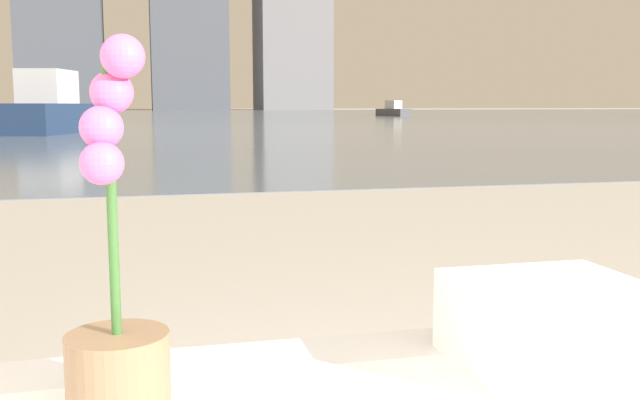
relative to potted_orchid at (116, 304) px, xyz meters
The scene contains 5 objects.
potted_orchid is the anchor object (origin of this frame).
towel_stack 0.58m from the potted_orchid, ahead, with size 0.25×0.21×0.12m.
harbor_water 61.13m from the potted_orchid, 89.44° to the left, with size 180.00×110.00×0.01m.
harbor_boat_1 54.50m from the potted_orchid, 70.02° to the left, with size 1.98×3.32×1.18m.
harbor_boat_3 22.84m from the potted_orchid, 97.08° to the left, with size 2.95×5.40×1.92m.
Camera 1 is at (-0.56, 0.03, 0.88)m, focal length 40.00 mm.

